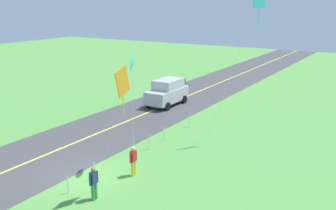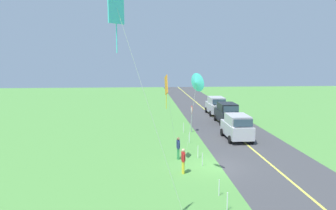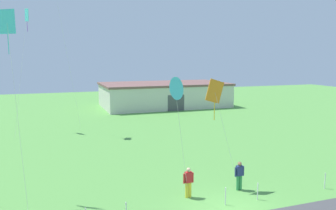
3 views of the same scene
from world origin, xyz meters
The scene contains 10 objects.
person_adult_near centered at (1.80, 2.15, 0.86)m, with size 0.58×0.22×1.60m.
person_adult_companion centered at (-1.23, 2.16, 0.86)m, with size 0.58×0.22×1.60m.
kite_red_low centered at (0.69, 3.08, 5.33)m, with size 1.73×1.02×6.12m.
kite_blue_mid centered at (-2.21, 1.53, 5.77)m, with size 1.54×1.07×6.34m.
kite_yellow_high centered at (-9.61, 5.51, 8.83)m, with size 1.05×3.04×9.61m.
kite_green_far centered at (-9.49, 22.85, 11.07)m, with size 1.66×3.79×11.96m.
warehouse_distant centered at (8.50, 34.22, 1.75)m, with size 18.36×10.20×3.50m.
fence_post_3 centered at (0.14, 0.70, 0.45)m, with size 0.05×0.05×0.90m, color silver.
fence_post_4 centered at (2.00, 0.70, 0.45)m, with size 0.05×0.05×0.90m, color silver.
fence_post_5 centered at (6.39, 0.70, 0.45)m, with size 0.05×0.05×0.90m, color silver.
Camera 3 is at (-7.87, -13.24, 7.23)m, focal length 36.04 mm.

